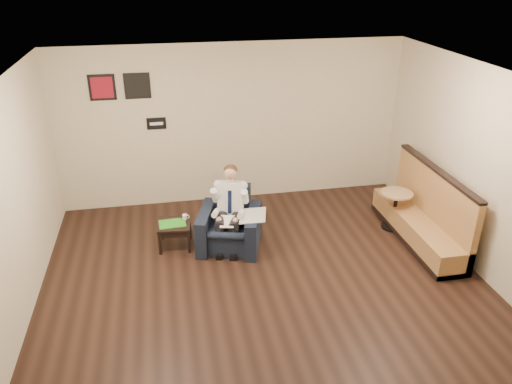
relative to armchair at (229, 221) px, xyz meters
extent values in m
plane|color=black|center=(0.33, -1.31, -0.44)|extent=(6.00, 6.00, 0.00)
cube|color=beige|center=(0.33, 1.69, 0.96)|extent=(6.00, 0.02, 2.80)
cube|color=beige|center=(-2.67, -1.31, 0.96)|extent=(0.02, 6.00, 2.80)
cube|color=beige|center=(3.33, -1.31, 0.96)|extent=(0.02, 6.00, 2.80)
cube|color=white|center=(0.33, -1.31, 2.36)|extent=(6.00, 6.00, 0.02)
cube|color=black|center=(-0.97, 1.68, 1.06)|extent=(0.32, 0.02, 0.20)
cube|color=maroon|center=(-1.77, 1.68, 1.71)|extent=(0.42, 0.03, 0.42)
cube|color=black|center=(-1.22, 1.68, 1.71)|extent=(0.42, 0.03, 0.42)
cube|color=black|center=(0.00, 0.00, 0.00)|extent=(1.12, 1.12, 0.87)
cube|color=white|center=(-0.06, -0.20, 0.10)|extent=(0.26, 0.32, 0.01)
cube|color=silver|center=(0.32, -0.19, 0.16)|extent=(0.48, 0.55, 0.01)
cube|color=black|center=(-0.82, 0.15, -0.24)|extent=(0.53, 0.53, 0.40)
cube|color=green|center=(-0.85, 0.14, -0.03)|extent=(0.41, 0.30, 0.01)
cylinder|color=white|center=(-0.66, 0.24, 0.00)|extent=(0.08, 0.08, 0.08)
cube|color=black|center=(-0.77, 0.29, -0.04)|extent=(0.14, 0.09, 0.01)
cube|color=#A1723E|center=(2.92, -0.37, 0.14)|extent=(0.54, 2.25, 1.15)
cylinder|color=#A28358|center=(2.72, 0.05, -0.12)|extent=(0.55, 0.55, 0.64)
camera|label=1|loc=(-0.87, -6.57, 3.63)|focal=35.00mm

